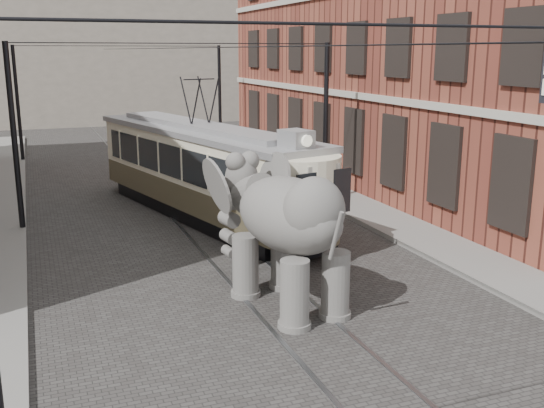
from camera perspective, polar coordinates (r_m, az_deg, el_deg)
name	(u,v)px	position (r m, az deg, el deg)	size (l,w,h in m)	color
ground	(245,269)	(17.17, -2.41, -5.82)	(120.00, 120.00, 0.00)	#3B3936
tram_rails	(245,268)	(17.16, -2.41, -5.78)	(1.54, 80.00, 0.02)	slate
sidewalk_right	(434,242)	(19.77, 14.33, -3.37)	(2.00, 60.00, 0.15)	slate
brick_building	(417,44)	(29.20, 12.94, 13.87)	(8.00, 26.00, 12.00)	brown
distant_block	(89,34)	(55.61, -16.16, 14.45)	(28.00, 10.00, 14.00)	gray
catenary	(190,135)	(21.12, -7.36, 6.14)	(11.00, 30.20, 6.00)	black
tram	(201,149)	(21.98, -6.41, 4.92)	(2.51, 12.16, 4.83)	#EEE4C0
elephant	(289,236)	(14.21, 1.52, -2.92)	(3.00, 5.45, 3.34)	#65625D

